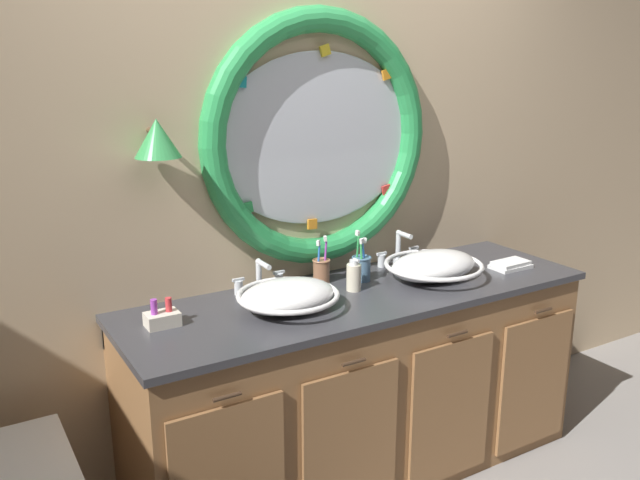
# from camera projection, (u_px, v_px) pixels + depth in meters

# --- Properties ---
(back_wall_assembly) EXTENTS (6.40, 0.26, 2.60)m
(back_wall_assembly) POSITION_uv_depth(u_px,v_px,m) (304.00, 170.00, 2.90)
(back_wall_assembly) COLOR #D6B78E
(back_wall_assembly) RESTS_ON ground_plane
(vanity_counter) EXTENTS (2.03, 0.65, 0.85)m
(vanity_counter) POSITION_uv_depth(u_px,v_px,m) (360.00, 383.00, 2.90)
(vanity_counter) COLOR olive
(vanity_counter) RESTS_ON ground_plane
(sink_basin_left) EXTENTS (0.40, 0.40, 0.12)m
(sink_basin_left) POSITION_uv_depth(u_px,v_px,m) (288.00, 295.00, 2.57)
(sink_basin_left) COLOR white
(sink_basin_left) RESTS_ON vanity_counter
(sink_basin_right) EXTENTS (0.44, 0.44, 0.12)m
(sink_basin_right) POSITION_uv_depth(u_px,v_px,m) (434.00, 265.00, 2.93)
(sink_basin_right) COLOR white
(sink_basin_right) RESTS_ON vanity_counter
(faucet_set_left) EXTENTS (0.24, 0.12, 0.14)m
(faucet_set_left) POSITION_uv_depth(u_px,v_px,m) (260.00, 278.00, 2.78)
(faucet_set_left) COLOR silver
(faucet_set_left) RESTS_ON vanity_counter
(faucet_set_right) EXTENTS (0.24, 0.12, 0.17)m
(faucet_set_right) POSITION_uv_depth(u_px,v_px,m) (399.00, 251.00, 3.13)
(faucet_set_right) COLOR silver
(faucet_set_right) RESTS_ON vanity_counter
(toothbrush_holder_left) EXTENTS (0.08, 0.08, 0.21)m
(toothbrush_holder_left) POSITION_uv_depth(u_px,v_px,m) (321.00, 270.00, 2.88)
(toothbrush_holder_left) COLOR #996647
(toothbrush_holder_left) RESTS_ON vanity_counter
(toothbrush_holder_right) EXTENTS (0.09, 0.09, 0.22)m
(toothbrush_holder_right) POSITION_uv_depth(u_px,v_px,m) (361.00, 267.00, 2.91)
(toothbrush_holder_right) COLOR slate
(toothbrush_holder_right) RESTS_ON vanity_counter
(soap_dispenser) EXTENTS (0.06, 0.07, 0.14)m
(soap_dispenser) POSITION_uv_depth(u_px,v_px,m) (354.00, 276.00, 2.78)
(soap_dispenser) COLOR #EFE5C6
(soap_dispenser) RESTS_ON vanity_counter
(folded_hand_towel) EXTENTS (0.18, 0.11, 0.03)m
(folded_hand_towel) POSITION_uv_depth(u_px,v_px,m) (511.00, 265.00, 3.09)
(folded_hand_towel) COLOR white
(folded_hand_towel) RESTS_ON vanity_counter
(toiletry_basket) EXTENTS (0.12, 0.08, 0.11)m
(toiletry_basket) POSITION_uv_depth(u_px,v_px,m) (162.00, 318.00, 2.42)
(toiletry_basket) COLOR beige
(toiletry_basket) RESTS_ON vanity_counter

